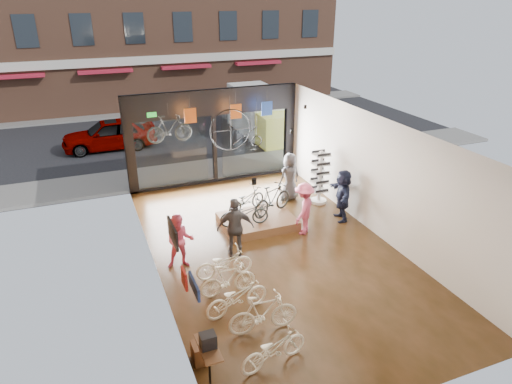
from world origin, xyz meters
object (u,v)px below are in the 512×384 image
floor_bike_2 (237,297)px  customer_5 (342,195)px  display_bike_mid (272,199)px  customer_1 (180,241)px  display_bike_right (246,200)px  street_car (109,134)px  floor_bike_1 (263,313)px  customer_2 (235,228)px  sunglasses_rack (320,177)px  floor_bike_3 (228,279)px  customer_4 (290,177)px  floor_bike_4 (224,263)px  box_truck (265,115)px  penny_farthing (239,130)px  floor_bike_0 (274,348)px  display_bike_left (244,214)px  display_platform (257,221)px  customer_3 (304,209)px  hung_bike (169,129)px

floor_bike_2 → customer_5: (5.00, 3.40, 0.47)m
display_bike_mid → customer_1: customer_1 is taller
display_bike_right → street_car: bearing=-2.5°
street_car → floor_bike_1: 15.35m
display_bike_mid → display_bike_right: size_ratio=1.10×
customer_2 → sunglasses_rack: (4.10, 2.39, 0.08)m
floor_bike_3 → sunglasses_rack: sunglasses_rack is taller
customer_4 → floor_bike_1: bearing=48.3°
sunglasses_rack → floor_bike_4: bearing=-144.4°
box_truck → customer_5: 10.04m
penny_farthing → customer_2: bearing=-111.2°
street_car → customer_4: 10.47m
floor_bike_0 → sunglasses_rack: (4.81, 6.80, 0.59)m
street_car → display_bike_left: (3.19, -10.69, -0.05)m
box_truck → display_platform: box_truck is taller
customer_1 → customer_3: 4.16m
street_car → display_platform: (3.78, -10.33, -0.62)m
display_bike_left → customer_4: bearing=-46.4°
customer_2 → floor_bike_1: bearing=93.2°
floor_bike_0 → hung_bike: (-0.24, 8.46, 2.51)m
floor_bike_3 → display_bike_left: (1.53, 2.91, 0.27)m
box_truck → customer_5: (-1.28, -9.95, -0.32)m
display_bike_mid → display_platform: bearing=75.4°
floor_bike_4 → customer_2: size_ratio=0.86×
street_car → floor_bike_4: 12.92m
floor_bike_2 → customer_4: 6.91m
display_platform → box_truck: bearing=66.1°
floor_bike_2 → customer_5: bearing=-65.4°
customer_1 → customer_2: bearing=11.1°
street_car → display_bike_mid: bearing=23.1°
customer_1 → sunglasses_rack: bearing=33.3°
display_bike_right → customer_2: customer_2 is taller
floor_bike_4 → box_truck: bearing=-26.2°
display_platform → customer_4: customer_4 is taller
display_platform → sunglasses_rack: sunglasses_rack is taller
floor_bike_4 → customer_5: size_ratio=0.88×
floor_bike_4 → hung_bike: size_ratio=1.00×
display_bike_mid → customer_4: size_ratio=0.97×
customer_4 → floor_bike_4: bearing=34.4°
floor_bike_0 → customer_3: 5.87m
display_bike_mid → customer_3: size_ratio=1.01×
floor_bike_1 → sunglasses_rack: size_ratio=0.82×
floor_bike_4 → display_bike_right: (1.79, 3.06, 0.30)m
display_bike_right → sunglasses_rack: (2.98, 0.28, 0.29)m
customer_4 → display_bike_left: bearing=25.6°
display_bike_mid → customer_5: size_ratio=0.97×
display_platform → customer_2: customer_2 is taller
floor_bike_0 → display_bike_mid: display_bike_mid is taller
floor_bike_3 → customer_5: 5.66m
customer_4 → penny_farthing: 2.56m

